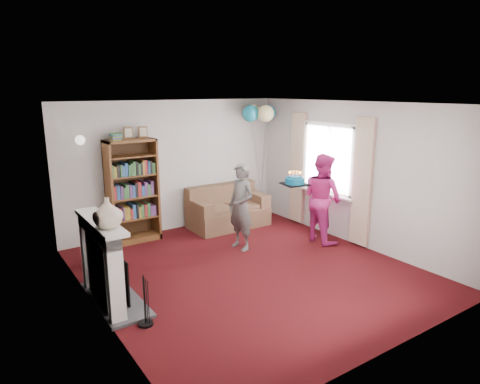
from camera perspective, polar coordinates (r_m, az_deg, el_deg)
ground at (r=6.63m, az=1.23°, el=-10.43°), size 5.00×5.00×0.00m
wall_back at (r=8.36m, az=-8.74°, el=3.45°), size 4.50×0.02×2.50m
wall_left at (r=5.29m, az=-19.13°, el=-3.06°), size 0.02×5.00×2.50m
wall_right at (r=7.73m, az=15.09°, el=2.32°), size 0.02×5.00×2.50m
ceiling at (r=6.06m, az=1.35°, el=11.76°), size 4.50×5.00×0.01m
fireplace at (r=5.75m, az=-17.40°, el=-9.41°), size 0.55×1.80×1.12m
window_bay at (r=8.10m, az=11.62°, el=2.66°), size 0.14×2.02×2.20m
wall_sconce at (r=7.55m, az=-20.56°, el=6.52°), size 0.16×0.23×0.16m
bookcase at (r=7.88m, az=-14.22°, el=0.04°), size 0.87×0.42×2.06m
sofa at (r=8.62m, az=-1.76°, el=-2.50°), size 1.55×0.82×0.82m
wicker_basket at (r=7.09m, az=-18.82°, el=-8.28°), size 0.35×0.35×0.32m
person_striped at (r=7.27m, az=0.16°, el=-1.98°), size 0.43×0.59×1.49m
person_magenta at (r=7.77m, az=10.93°, el=-0.79°), size 0.63×0.80×1.60m
birthday_cake at (r=7.37m, az=7.32°, el=1.49°), size 0.40×0.40×0.22m
balloons at (r=8.83m, az=2.57°, el=10.47°), size 0.77×0.77×1.75m
mantel_vase at (r=5.17m, az=-17.24°, el=-2.67°), size 0.46×0.46×0.36m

